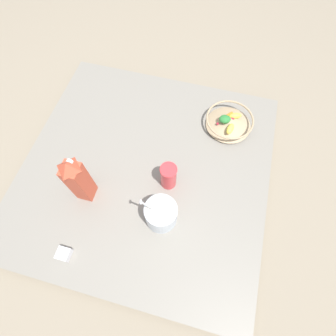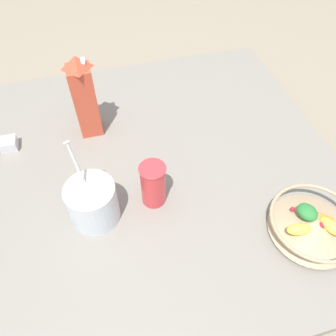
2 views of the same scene
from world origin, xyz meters
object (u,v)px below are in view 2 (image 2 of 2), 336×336
(fruit_bowl, at_px, (313,224))
(milk_carton, at_px, (84,97))
(spice_jar, at_px, (9,144))
(drinking_cup, at_px, (153,184))
(yogurt_tub, at_px, (93,202))

(fruit_bowl, distance_m, milk_carton, 0.76)
(milk_carton, height_order, spice_jar, milk_carton)
(drinking_cup, relative_size, spice_jar, 2.82)
(fruit_bowl, relative_size, yogurt_tub, 0.96)
(yogurt_tub, xyz_separation_m, spice_jar, (0.33, 0.24, -0.05))
(drinking_cup, height_order, spice_jar, drinking_cup)
(milk_carton, xyz_separation_m, drinking_cup, (-0.34, -0.14, -0.07))
(fruit_bowl, bearing_deg, milk_carton, 43.50)
(yogurt_tub, distance_m, spice_jar, 0.42)
(yogurt_tub, relative_size, drinking_cup, 1.72)
(spice_jar, bearing_deg, milk_carton, -86.74)
(milk_carton, xyz_separation_m, spice_jar, (-0.02, 0.27, -0.13))
(fruit_bowl, xyz_separation_m, yogurt_tub, (0.20, 0.55, 0.03))
(fruit_bowl, relative_size, drinking_cup, 1.65)
(milk_carton, bearing_deg, spice_jar, 93.26)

